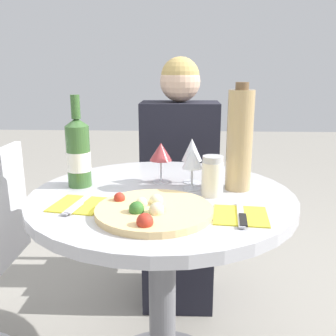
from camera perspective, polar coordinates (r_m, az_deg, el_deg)
dining_table at (r=1.32m, az=-0.91°, el=-11.43°), size 0.88×0.88×0.76m
chair_behind_diner at (r=2.12m, az=1.74°, el=-5.01°), size 0.43×0.43×0.88m
seated_diner at (r=1.94m, az=1.70°, el=-3.46°), size 0.40×0.48×1.22m
pizza_large at (r=1.07m, az=-2.32°, el=-6.46°), size 0.34×0.34×0.05m
wine_bottle at (r=1.34m, az=-13.51°, el=2.28°), size 0.08×0.08×0.32m
tall_carafe at (r=1.28m, az=10.85°, el=4.22°), size 0.09×0.09×0.36m
sugar_shaker at (r=1.22m, az=6.79°, el=-1.25°), size 0.07×0.07×0.13m
wine_glass_back_left at (r=1.34m, az=-1.09°, el=2.37°), size 0.08×0.08×0.15m
wine_glass_back_right at (r=1.34m, az=3.67°, el=2.68°), size 0.07×0.07×0.16m
wine_glass_front_right at (r=1.27m, az=3.72°, el=1.28°), size 0.07×0.07×0.14m
place_setting_left at (r=1.17m, az=-13.48°, el=-5.43°), size 0.17×0.19×0.01m
place_setting_right at (r=1.08m, az=11.02°, el=-7.13°), size 0.16×0.19×0.01m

